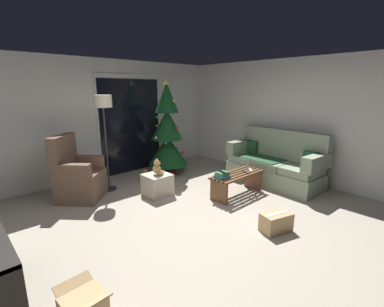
% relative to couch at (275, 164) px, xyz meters
% --- Properties ---
extents(ground_plane, '(7.00, 7.00, 0.00)m').
position_rel_couch_xyz_m(ground_plane, '(-2.32, -0.26, -0.40)').
color(ground_plane, '#9E9384').
extents(wall_back, '(5.72, 0.12, 2.50)m').
position_rel_couch_xyz_m(wall_back, '(-2.32, 2.80, 0.85)').
color(wall_back, silver).
rests_on(wall_back, ground).
extents(wall_right, '(0.12, 6.00, 2.50)m').
position_rel_couch_xyz_m(wall_right, '(0.54, -0.26, 0.85)').
color(wall_right, silver).
rests_on(wall_right, ground).
extents(patio_door_frame, '(1.60, 0.02, 2.20)m').
position_rel_couch_xyz_m(patio_door_frame, '(-1.70, 2.73, 0.70)').
color(patio_door_frame, silver).
rests_on(patio_door_frame, ground).
extents(patio_door_glass, '(1.50, 0.02, 2.10)m').
position_rel_couch_xyz_m(patio_door_glass, '(-1.70, 2.71, 0.65)').
color(patio_door_glass, black).
rests_on(patio_door_glass, ground).
extents(couch, '(0.89, 1.98, 1.08)m').
position_rel_couch_xyz_m(couch, '(0.00, 0.00, 0.00)').
color(couch, gray).
rests_on(couch, ground).
extents(coffee_table, '(1.10, 0.40, 0.41)m').
position_rel_couch_xyz_m(coffee_table, '(-1.11, 0.11, -0.13)').
color(coffee_table, brown).
rests_on(coffee_table, ground).
extents(remote_graphite, '(0.10, 0.16, 0.02)m').
position_rel_couch_xyz_m(remote_graphite, '(-0.96, 0.02, 0.02)').
color(remote_graphite, '#333338').
rests_on(remote_graphite, coffee_table).
extents(remote_white, '(0.14, 0.15, 0.02)m').
position_rel_couch_xyz_m(remote_white, '(-0.80, 0.04, 0.02)').
color(remote_white, silver).
rests_on(remote_white, coffee_table).
extents(book_stack, '(0.26, 0.23, 0.11)m').
position_rel_couch_xyz_m(book_stack, '(-1.50, 0.13, 0.06)').
color(book_stack, '#285684').
rests_on(book_stack, coffee_table).
extents(cell_phone, '(0.11, 0.16, 0.01)m').
position_rel_couch_xyz_m(cell_phone, '(-1.51, 0.13, 0.12)').
color(cell_phone, black).
rests_on(cell_phone, book_stack).
extents(christmas_tree, '(0.89, 0.89, 2.09)m').
position_rel_couch_xyz_m(christmas_tree, '(-1.24, 1.97, 0.52)').
color(christmas_tree, '#4C1E19').
rests_on(christmas_tree, ground).
extents(armchair, '(0.97, 0.97, 1.13)m').
position_rel_couch_xyz_m(armchair, '(-3.29, 1.89, 0.00)').
color(armchair, brown).
rests_on(armchair, ground).
extents(floor_lamp, '(0.32, 0.32, 1.78)m').
position_rel_couch_xyz_m(floor_lamp, '(-2.70, 1.94, 1.11)').
color(floor_lamp, '#2D2D30').
rests_on(floor_lamp, ground).
extents(ottoman, '(0.44, 0.44, 0.39)m').
position_rel_couch_xyz_m(ottoman, '(-2.18, 1.08, -0.20)').
color(ottoman, '#B2A893').
rests_on(ottoman, ground).
extents(teddy_bear_honey, '(0.22, 0.21, 0.29)m').
position_rel_couch_xyz_m(teddy_bear_honey, '(-2.17, 1.07, 0.11)').
color(teddy_bear_honey, tan).
rests_on(teddy_bear_honey, ottoman).
extents(teddy_bear_chestnut_by_tree, '(0.21, 0.20, 0.29)m').
position_rel_couch_xyz_m(teddy_bear_chestnut_by_tree, '(-1.96, 1.83, -0.28)').
color(teddy_bear_chestnut_by_tree, brown).
rests_on(teddy_bear_chestnut_by_tree, ground).
extents(cardboard_box_taped_mid_floor, '(0.47, 0.35, 0.26)m').
position_rel_couch_xyz_m(cardboard_box_taped_mid_floor, '(-1.75, -1.06, -0.27)').
color(cardboard_box_taped_mid_floor, tan).
rests_on(cardboard_box_taped_mid_floor, ground).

